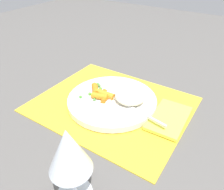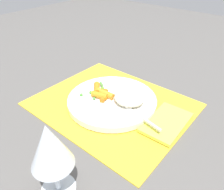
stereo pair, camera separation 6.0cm
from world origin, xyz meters
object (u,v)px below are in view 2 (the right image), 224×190
(plate, at_px, (112,101))
(rice_mound, at_px, (129,98))
(carrot_portion, at_px, (101,93))
(fork, at_px, (123,105))
(napkin, at_px, (167,122))
(wine_glass, at_px, (50,148))

(plate, height_order, rice_mound, rice_mound)
(carrot_portion, distance_m, fork, 0.08)
(fork, bearing_deg, plate, -10.85)
(napkin, bearing_deg, carrot_portion, 9.20)
(wine_glass, relative_size, napkin, 1.11)
(rice_mound, xyz_separation_m, wine_glass, (-0.04, 0.28, 0.07))
(rice_mound, height_order, carrot_portion, rice_mound)
(rice_mound, distance_m, carrot_portion, 0.08)
(plate, distance_m, wine_glass, 0.30)
(rice_mound, height_order, napkin, rice_mound)
(carrot_portion, relative_size, wine_glass, 0.57)
(fork, height_order, napkin, fork)
(plate, xyz_separation_m, rice_mound, (-0.05, -0.01, 0.02))
(rice_mound, distance_m, napkin, 0.12)
(napkin, bearing_deg, wine_glass, 76.63)
(plate, xyz_separation_m, carrot_portion, (0.03, 0.01, 0.02))
(napkin, bearing_deg, fork, 14.28)
(plate, xyz_separation_m, napkin, (-0.16, -0.02, -0.00))
(wine_glass, bearing_deg, plate, -70.75)
(plate, distance_m, napkin, 0.16)
(wine_glass, bearing_deg, napkin, -103.37)
(plate, bearing_deg, fork, 169.15)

